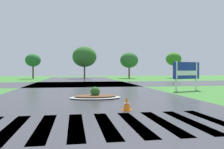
% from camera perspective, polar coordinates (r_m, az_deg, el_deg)
% --- Properties ---
extents(asphalt_roadway, '(11.67, 80.00, 0.01)m').
position_cam_1_polar(asphalt_roadway, '(13.19, -5.23, -6.07)').
color(asphalt_roadway, '#35353A').
rests_on(asphalt_roadway, ground).
extents(asphalt_cross_road, '(90.00, 10.50, 0.01)m').
position_cam_1_polar(asphalt_cross_road, '(27.21, -7.39, -2.35)').
color(asphalt_cross_road, '#35353A').
rests_on(asphalt_cross_road, ground).
extents(crosswalk_stripes, '(7.65, 3.50, 0.01)m').
position_cam_1_polar(crosswalk_stripes, '(7.15, -1.54, -12.25)').
color(crosswalk_stripes, white).
rests_on(crosswalk_stripes, ground).
extents(estate_billboard, '(2.63, 0.89, 2.34)m').
position_cam_1_polar(estate_billboard, '(19.29, 17.97, 0.65)').
color(estate_billboard, white).
rests_on(estate_billboard, ground).
extents(median_island, '(2.98, 1.82, 0.68)m').
position_cam_1_polar(median_island, '(13.48, -4.18, -5.34)').
color(median_island, '#9E9B93').
rests_on(median_island, ground).
extents(traffic_cone, '(0.36, 0.36, 0.55)m').
position_cam_1_polar(traffic_cone, '(9.51, 3.69, -7.30)').
color(traffic_cone, orange).
rests_on(traffic_cone, ground).
extents(background_treeline, '(39.83, 5.26, 6.13)m').
position_cam_1_polar(background_treeline, '(44.70, -7.74, 4.02)').
color(background_treeline, '#4C3823').
rests_on(background_treeline, ground).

